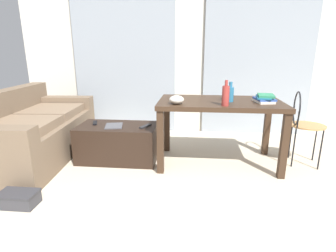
% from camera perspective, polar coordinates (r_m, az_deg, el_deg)
% --- Properties ---
extents(ground_plane, '(7.28, 7.28, 0.00)m').
position_cam_1_polar(ground_plane, '(2.72, 3.22, -12.21)').
color(ground_plane, beige).
extents(wall_back, '(5.41, 0.10, 2.57)m').
position_cam_1_polar(wall_back, '(4.32, 4.70, 15.89)').
color(wall_back, silver).
rests_on(wall_back, ground).
extents(curtains, '(3.70, 0.03, 2.26)m').
position_cam_1_polar(curtains, '(4.23, 4.63, 13.80)').
color(curtains, '#99A3AD').
rests_on(curtains, ground).
extents(couch, '(1.04, 1.93, 0.82)m').
position_cam_1_polar(couch, '(3.66, -27.33, -1.14)').
color(couch, brown).
rests_on(couch, ground).
extents(coffee_table, '(0.93, 0.52, 0.43)m').
position_cam_1_polar(coffee_table, '(3.26, -10.66, -3.51)').
color(coffee_table, black).
rests_on(coffee_table, ground).
extents(craft_table, '(1.37, 0.78, 0.74)m').
position_cam_1_polar(craft_table, '(3.04, 11.06, 3.51)').
color(craft_table, '#382619').
rests_on(craft_table, ground).
extents(wire_chair, '(0.39, 0.41, 0.85)m').
position_cam_1_polar(wire_chair, '(3.37, 26.96, 1.30)').
color(wire_chair, '#B7844C').
rests_on(wire_chair, ground).
extents(bottle_near, '(0.07, 0.07, 0.26)m').
position_cam_1_polar(bottle_near, '(2.73, 12.32, 6.49)').
color(bottle_near, '#99332D').
rests_on(bottle_near, craft_table).
extents(bottle_far, '(0.08, 0.08, 0.22)m').
position_cam_1_polar(bottle_far, '(2.97, 13.26, 6.79)').
color(bottle_far, teal).
rests_on(bottle_far, craft_table).
extents(bowl, '(0.16, 0.16, 0.09)m').
position_cam_1_polar(bowl, '(2.77, 1.85, 5.69)').
color(bowl, beige).
rests_on(bowl, craft_table).
extents(book_stack, '(0.22, 0.29, 0.08)m').
position_cam_1_polar(book_stack, '(3.05, 20.07, 5.60)').
color(book_stack, silver).
rests_on(book_stack, craft_table).
extents(scissors, '(0.06, 0.12, 0.00)m').
position_cam_1_polar(scissors, '(3.16, 11.78, 5.84)').
color(scissors, '#9EA0A5').
rests_on(scissors, craft_table).
extents(tv_remote_primary, '(0.12, 0.19, 0.02)m').
position_cam_1_polar(tv_remote_primary, '(3.08, -4.93, -0.05)').
color(tv_remote_primary, '#232326').
rests_on(tv_remote_primary, coffee_table).
extents(tv_remote_secondary, '(0.09, 0.17, 0.02)m').
position_cam_1_polar(tv_remote_secondary, '(3.33, -15.48, 0.65)').
color(tv_remote_secondary, black).
rests_on(tv_remote_secondary, coffee_table).
extents(magazine, '(0.24, 0.28, 0.01)m').
position_cam_1_polar(magazine, '(3.16, -11.58, 0.04)').
color(magazine, '#4C4C51').
rests_on(magazine, coffee_table).
extents(shoebox, '(0.32, 0.19, 0.12)m').
position_cam_1_polar(shoebox, '(2.67, -29.58, -13.50)').
color(shoebox, '#38383D').
rests_on(shoebox, ground).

